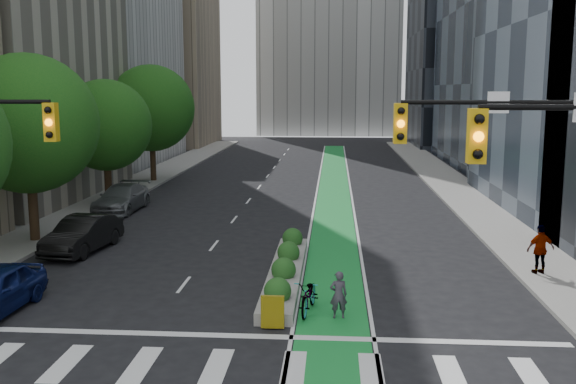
# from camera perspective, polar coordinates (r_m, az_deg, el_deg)

# --- Properties ---
(ground) EXTENTS (160.00, 160.00, 0.00)m
(ground) POSITION_cam_1_polar(r_m,az_deg,el_deg) (18.20, -5.81, -14.01)
(ground) COLOR black
(ground) RESTS_ON ground
(sidewalk_left) EXTENTS (3.60, 90.00, 0.15)m
(sidewalk_left) POSITION_cam_1_polar(r_m,az_deg,el_deg) (44.59, -15.29, -0.31)
(sidewalk_left) COLOR gray
(sidewalk_left) RESTS_ON ground
(sidewalk_right) EXTENTS (3.60, 90.00, 0.15)m
(sidewalk_right) POSITION_cam_1_polar(r_m,az_deg,el_deg) (42.99, 15.90, -0.68)
(sidewalk_right) COLOR gray
(sidewalk_right) RESTS_ON ground
(bike_lane_paint) EXTENTS (2.20, 70.00, 0.01)m
(bike_lane_paint) POSITION_cam_1_polar(r_m,az_deg,el_deg) (47.02, 4.10, 0.38)
(bike_lane_paint) COLOR #1A8F38
(bike_lane_paint) RESTS_ON ground
(building_tan_far) EXTENTS (14.00, 16.00, 26.00)m
(building_tan_far) POSITION_cam_1_polar(r_m,az_deg,el_deg) (85.82, -11.72, 12.86)
(building_tan_far) COLOR tan
(building_tan_far) RESTS_ON ground
(building_dark_end) EXTENTS (14.00, 18.00, 28.00)m
(building_dark_end) POSITION_cam_1_polar(r_m,az_deg,el_deg) (86.45, 15.90, 13.34)
(building_dark_end) COLOR black
(building_dark_end) RESTS_ON ground
(tree_mid) EXTENTS (6.40, 6.40, 8.78)m
(tree_mid) POSITION_cam_1_polar(r_m,az_deg,el_deg) (31.76, -22.11, 5.63)
(tree_mid) COLOR black
(tree_mid) RESTS_ON ground
(tree_midfar) EXTENTS (5.60, 5.60, 7.76)m
(tree_midfar) POSITION_cam_1_polar(r_m,az_deg,el_deg) (40.99, -15.91, 5.72)
(tree_midfar) COLOR black
(tree_midfar) RESTS_ON ground
(tree_far) EXTENTS (6.60, 6.60, 9.00)m
(tree_far) POSITION_cam_1_polar(r_m,az_deg,el_deg) (50.47, -12.06, 7.29)
(tree_far) COLOR black
(tree_far) RESTS_ON ground
(signal_right) EXTENTS (5.82, 0.51, 7.20)m
(signal_right) POSITION_cam_1_polar(r_m,az_deg,el_deg) (18.02, 22.50, 1.00)
(signal_right) COLOR black
(signal_right) RESTS_ON ground
(median_planter) EXTENTS (1.20, 10.26, 1.10)m
(median_planter) POSITION_cam_1_polar(r_m,az_deg,el_deg) (24.53, -0.20, -6.88)
(median_planter) COLOR gray
(median_planter) RESTS_ON ground
(bicycle) EXTENTS (1.04, 2.23, 1.13)m
(bicycle) POSITION_cam_1_polar(r_m,az_deg,el_deg) (20.95, 1.89, -9.15)
(bicycle) COLOR gray
(bicycle) RESTS_ON ground
(cyclist) EXTENTS (0.61, 0.45, 1.53)m
(cyclist) POSITION_cam_1_polar(r_m,az_deg,el_deg) (20.40, 4.51, -9.10)
(cyclist) COLOR #3F3844
(cyclist) RESTS_ON ground
(parked_car_left_mid) EXTENTS (2.25, 4.97, 1.58)m
(parked_car_left_mid) POSITION_cam_1_polar(r_m,az_deg,el_deg) (29.83, -17.79, -3.60)
(parked_car_left_mid) COLOR black
(parked_car_left_mid) RESTS_ON ground
(parked_car_left_far) EXTENTS (2.33, 5.44, 1.56)m
(parked_car_left_far) POSITION_cam_1_polar(r_m,az_deg,el_deg) (39.05, -14.58, -0.54)
(parked_car_left_far) COLOR slate
(parked_car_left_far) RESTS_ON ground
(pedestrian_far) EXTENTS (1.19, 0.72, 1.90)m
(pedestrian_far) POSITION_cam_1_polar(r_m,az_deg,el_deg) (26.36, 21.54, -4.76)
(pedestrian_far) COLOR gray
(pedestrian_far) RESTS_ON sidewalk_right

